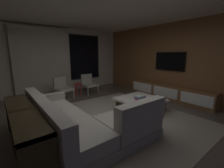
% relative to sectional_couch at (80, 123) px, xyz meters
% --- Properties ---
extents(floor, '(9.20, 9.20, 0.00)m').
position_rel_sectional_couch_xyz_m(floor, '(0.87, 0.23, -0.29)').
color(floor, '#564C44').
extents(back_wall_with_window, '(6.60, 0.30, 2.70)m').
position_rel_sectional_couch_xyz_m(back_wall_with_window, '(0.81, 3.84, 1.05)').
color(back_wall_with_window, beige).
rests_on(back_wall_with_window, floor).
extents(media_wall, '(0.12, 7.80, 2.70)m').
position_rel_sectional_couch_xyz_m(media_wall, '(3.93, 0.23, 1.06)').
color(media_wall, brown).
rests_on(media_wall, floor).
extents(ceiling, '(8.20, 8.20, 0.00)m').
position_rel_sectional_couch_xyz_m(ceiling, '(0.87, 0.23, 2.41)').
color(ceiling, beige).
extents(area_rug, '(3.20, 3.80, 0.01)m').
position_rel_sectional_couch_xyz_m(area_rug, '(1.22, 0.13, -0.28)').
color(area_rug, gray).
rests_on(area_rug, floor).
extents(sectional_couch, '(1.98, 2.50, 0.82)m').
position_rel_sectional_couch_xyz_m(sectional_couch, '(0.00, 0.00, 0.00)').
color(sectional_couch, gray).
rests_on(sectional_couch, floor).
extents(coffee_table, '(1.16, 1.16, 0.36)m').
position_rel_sectional_couch_xyz_m(coffee_table, '(1.99, 0.20, -0.10)').
color(coffee_table, '#362C1A').
rests_on(coffee_table, floor).
extents(book_stack_on_coffee_table, '(0.29, 0.20, 0.11)m').
position_rel_sectional_couch_xyz_m(book_stack_on_coffee_table, '(1.91, 0.14, 0.12)').
color(book_stack_on_coffee_table, '#AE5A7A').
rests_on(book_stack_on_coffee_table, coffee_table).
extents(accent_chair_near_window, '(0.56, 0.58, 0.78)m').
position_rel_sectional_couch_xyz_m(accent_chair_near_window, '(1.78, 2.83, 0.14)').
color(accent_chair_near_window, '#B2ADA0').
rests_on(accent_chair_near_window, floor).
extents(accent_chair_by_curtain, '(0.65, 0.66, 0.78)m').
position_rel_sectional_couch_xyz_m(accent_chair_by_curtain, '(0.65, 2.73, 0.14)').
color(accent_chair_by_curtain, '#B2ADA0').
rests_on(accent_chair_by_curtain, floor).
extents(side_stool, '(0.32, 0.32, 0.46)m').
position_rel_sectional_couch_xyz_m(side_stool, '(1.27, 2.79, 0.08)').
color(side_stool, red).
rests_on(side_stool, floor).
extents(media_console, '(0.46, 3.10, 0.52)m').
position_rel_sectional_couch_xyz_m(media_console, '(3.65, 0.28, -0.04)').
color(media_console, brown).
rests_on(media_console, floor).
extents(mounted_tv, '(0.05, 1.14, 0.66)m').
position_rel_sectional_couch_xyz_m(mounted_tv, '(3.83, 0.48, 1.06)').
color(mounted_tv, black).
extents(console_table_behind_couch, '(0.40, 2.10, 0.74)m').
position_rel_sectional_couch_xyz_m(console_table_behind_couch, '(-0.91, 0.13, 0.12)').
color(console_table_behind_couch, '#362C1A').
rests_on(console_table_behind_couch, floor).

